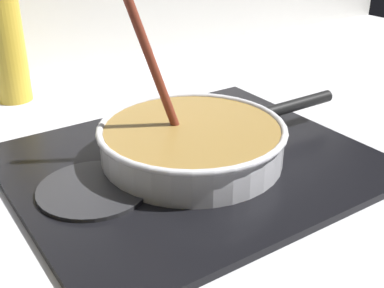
{
  "coord_description": "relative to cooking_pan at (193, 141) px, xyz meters",
  "views": [
    {
      "loc": [
        -0.44,
        -0.44,
        0.39
      ],
      "look_at": [
        -0.04,
        0.15,
        0.04
      ],
      "focal_mm": 46.08,
      "sensor_mm": 36.0,
      "label": 1
    }
  ],
  "objects": [
    {
      "name": "ground",
      "position": [
        0.04,
        -0.15,
        -0.07
      ],
      "size": [
        2.4,
        1.6,
        0.04
      ],
      "primitive_type": "cube",
      "color": "#B7B7BC"
    },
    {
      "name": "hob_plate",
      "position": [
        -0.0,
        -0.0,
        -0.04
      ],
      "size": [
        0.56,
        0.48,
        0.01
      ],
      "primitive_type": "cube",
      "color": "black",
      "rests_on": "ground"
    },
    {
      "name": "burner_ring",
      "position": [
        -0.0,
        -0.0,
        -0.03
      ],
      "size": [
        0.19,
        0.19,
        0.01
      ],
      "primitive_type": "torus",
      "color": "#592D0C",
      "rests_on": "hob_plate"
    },
    {
      "name": "spare_burner",
      "position": [
        -0.17,
        -0.0,
        -0.03
      ],
      "size": [
        0.16,
        0.16,
        0.01
      ],
      "primitive_type": "cylinder",
      "color": "#262628",
      "rests_on": "hob_plate"
    },
    {
      "name": "cooking_pan",
      "position": [
        0.0,
        0.0,
        0.0
      ],
      "size": [
        0.46,
        0.3,
        0.27
      ],
      "color": "silver",
      "rests_on": "hob_plate"
    },
    {
      "name": "oil_bottle",
      "position": [
        -0.15,
        0.47,
        0.08
      ],
      "size": [
        0.07,
        0.07,
        0.29
      ],
      "color": "gold",
      "rests_on": "ground"
    }
  ]
}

